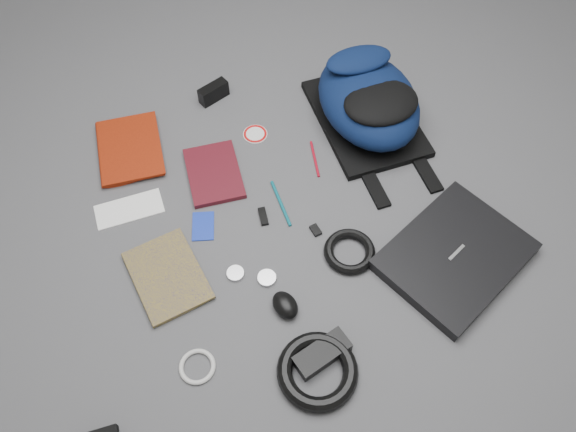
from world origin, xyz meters
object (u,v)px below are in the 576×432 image
object	(u,v)px
textbook_red	(98,155)
compact_camera	(214,92)
power_brick	(322,354)
laptop	(455,256)
comic_book	(137,290)
dvd_case	(214,173)
mouse	(285,305)
backpack	(368,100)

from	to	relation	value
textbook_red	compact_camera	distance (m)	0.41
compact_camera	power_brick	xyz separation A→B (m)	(0.01, -0.92, -0.01)
laptop	comic_book	size ratio (longest dim) A/B	1.58
compact_camera	textbook_red	bearing A→B (deg)	176.49
dvd_case	power_brick	world-z (taller)	power_brick
mouse	textbook_red	bearing A→B (deg)	106.36
textbook_red	power_brick	world-z (taller)	power_brick
textbook_red	compact_camera	xyz separation A→B (m)	(0.40, 0.12, 0.01)
backpack	laptop	xyz separation A→B (m)	(0.02, -0.54, -0.07)
laptop	textbook_red	xyz separation A→B (m)	(-0.84, 0.68, -0.00)
dvd_case	mouse	distance (m)	0.48
dvd_case	compact_camera	xyz separation A→B (m)	(0.09, 0.30, 0.02)
backpack	mouse	size ratio (longest dim) A/B	5.48
comic_book	compact_camera	bearing A→B (deg)	48.94
dvd_case	mouse	world-z (taller)	mouse
textbook_red	power_brick	xyz separation A→B (m)	(0.40, -0.80, 0.00)
comic_book	dvd_case	bearing A→B (deg)	36.80
textbook_red	mouse	distance (m)	0.75
textbook_red	dvd_case	bearing A→B (deg)	-24.97
mouse	power_brick	size ratio (longest dim) A/B	0.58
backpack	power_brick	distance (m)	0.79
dvd_case	power_brick	bearing A→B (deg)	-76.03
backpack	compact_camera	world-z (taller)	backpack
backpack	dvd_case	size ratio (longest dim) A/B	2.09
backpack	comic_book	size ratio (longest dim) A/B	1.89
laptop	compact_camera	distance (m)	0.91
mouse	power_brick	xyz separation A→B (m)	(0.04, -0.15, -0.00)
comic_book	compact_camera	distance (m)	0.71
textbook_red	comic_book	distance (m)	0.48
textbook_red	compact_camera	bearing A→B (deg)	22.11
compact_camera	laptop	bearing A→B (deg)	-81.07
backpack	compact_camera	xyz separation A→B (m)	(-0.42, 0.26, -0.07)
compact_camera	power_brick	bearing A→B (deg)	-109.67
laptop	comic_book	bearing A→B (deg)	142.76
textbook_red	compact_camera	world-z (taller)	compact_camera
laptop	power_brick	xyz separation A→B (m)	(-0.44, -0.13, -0.00)
backpack	dvd_case	world-z (taller)	backpack
textbook_red	backpack	bearing A→B (deg)	-4.12
textbook_red	dvd_case	distance (m)	0.36
laptop	comic_book	distance (m)	0.85
textbook_red	power_brick	size ratio (longest dim) A/B	1.79
backpack	textbook_red	size ratio (longest dim) A/B	1.76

